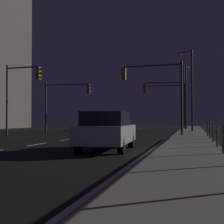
% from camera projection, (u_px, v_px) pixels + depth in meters
% --- Properties ---
extents(ground_plane, '(112.00, 112.00, 0.00)m').
position_uv_depth(ground_plane, '(70.00, 139.00, 20.64)').
color(ground_plane, black).
rests_on(ground_plane, ground).
extents(sidewalk_right, '(2.53, 77.00, 0.14)m').
position_uv_depth(sidewalk_right, '(190.00, 140.00, 18.82)').
color(sidewalk_right, '#9E937F').
rests_on(sidewalk_right, ground).
extents(lane_markings_center, '(0.14, 50.00, 0.01)m').
position_uv_depth(lane_markings_center, '(87.00, 136.00, 24.03)').
color(lane_markings_center, silver).
rests_on(lane_markings_center, ground).
extents(lane_edge_line, '(0.14, 53.00, 0.01)m').
position_uv_depth(lane_edge_line, '(170.00, 136.00, 24.04)').
color(lane_edge_line, silver).
rests_on(lane_edge_line, ground).
extents(car, '(2.08, 4.50, 1.57)m').
position_uv_depth(car, '(107.00, 130.00, 13.18)').
color(car, silver).
rests_on(car, ground).
extents(car_oncoming, '(1.89, 4.43, 1.57)m').
position_uv_depth(car_oncoming, '(108.00, 123.00, 38.47)').
color(car_oncoming, navy).
rests_on(car_oncoming, ground).
extents(traffic_light_far_center, '(4.67, 0.50, 5.42)m').
position_uv_depth(traffic_light_far_center, '(154.00, 83.00, 24.13)').
color(traffic_light_far_center, '#2D3033').
rests_on(traffic_light_far_center, sidewalk_right).
extents(traffic_light_overhead_east, '(3.12, 0.47, 5.53)m').
position_uv_depth(traffic_light_overhead_east, '(21.00, 86.00, 24.89)').
color(traffic_light_overhead_east, '#4C4C51').
rests_on(traffic_light_overhead_east, ground).
extents(traffic_light_far_left, '(4.50, 0.80, 5.59)m').
position_uv_depth(traffic_light_far_left, '(165.00, 95.00, 36.89)').
color(traffic_light_far_left, '#4C4C51').
rests_on(traffic_light_far_left, sidewalk_right).
extents(traffic_light_mid_left, '(4.84, 0.34, 5.00)m').
position_uv_depth(traffic_light_mid_left, '(66.00, 96.00, 32.14)').
color(traffic_light_mid_left, '#38383D').
rests_on(traffic_light_mid_left, ground).
extents(traffic_light_near_right, '(5.24, 0.66, 5.62)m').
position_uv_depth(traffic_light_near_right, '(167.00, 96.00, 40.40)').
color(traffic_light_near_right, '#38383D').
rests_on(traffic_light_near_right, sidewalk_right).
extents(street_lamp_corner, '(1.64, 1.15, 7.90)m').
position_uv_depth(street_lamp_corner, '(190.00, 83.00, 31.27)').
color(street_lamp_corner, '#2D3033').
rests_on(street_lamp_corner, sidewalk_right).
extents(street_lamp_across_street, '(1.15, 2.11, 8.42)m').
position_uv_depth(street_lamp_across_street, '(183.00, 91.00, 43.67)').
color(street_lamp_across_street, '#2D3033').
rests_on(street_lamp_across_street, sidewalk_right).
extents(street_lamp_median, '(0.81, 1.67, 7.41)m').
position_uv_depth(street_lamp_median, '(187.00, 91.00, 37.64)').
color(street_lamp_median, '#38383D').
rests_on(street_lamp_median, sidewalk_right).
extents(barrier_fence, '(0.09, 22.69, 0.98)m').
position_uv_depth(barrier_fence, '(223.00, 131.00, 10.61)').
color(barrier_fence, '#59595E').
rests_on(barrier_fence, sidewalk_right).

